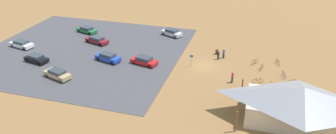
{
  "coord_description": "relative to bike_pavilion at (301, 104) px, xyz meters",
  "views": [
    {
      "loc": [
        -7.57,
        48.15,
        24.18
      ],
      "look_at": [
        5.24,
        4.32,
        1.2
      ],
      "focal_mm": 34.37,
      "sensor_mm": 36.0,
      "label": 1
    }
  ],
  "objects": [
    {
      "name": "bicycle_white_back_row",
      "position": [
        3.32,
        -7.89,
        -2.37
      ],
      "size": [
        0.48,
        1.79,
        0.87
      ],
      "color": "black",
      "rests_on": "ground"
    },
    {
      "name": "bicycle_blue_lone_west",
      "position": [
        1.32,
        -11.88,
        -2.37
      ],
      "size": [
        0.61,
        1.77,
        0.86
      ],
      "color": "black",
      "rests_on": "ground"
    },
    {
      "name": "car_maroon_mid_lot",
      "position": [
        36.04,
        -16.27,
        -2.06
      ],
      "size": [
        5.07,
        3.16,
        1.28
      ],
      "color": "maroon",
      "rests_on": "parking_lot_asphalt"
    },
    {
      "name": "car_blue_back_corner",
      "position": [
        30.4,
        -9.46,
        -2.01
      ],
      "size": [
        4.85,
        2.91,
        1.4
      ],
      "color": "#1E42B2",
      "rests_on": "parking_lot_asphalt"
    },
    {
      "name": "car_red_aisle_side",
      "position": [
        23.96,
        -10.04,
        -2.03
      ],
      "size": [
        4.86,
        2.86,
        1.35
      ],
      "color": "red",
      "rests_on": "parking_lot_asphalt"
    },
    {
      "name": "bicycle_green_front_row",
      "position": [
        5.92,
        -15.33,
        -2.36
      ],
      "size": [
        1.02,
        1.47,
        0.91
      ],
      "color": "black",
      "rests_on": "ground"
    },
    {
      "name": "trash_bin",
      "position": [
        12.7,
        -17.72,
        -2.31
      ],
      "size": [
        0.6,
        0.6,
        0.9
      ],
      "primitive_type": "cylinder",
      "color": "brown",
      "rests_on": "ground"
    },
    {
      "name": "visitor_crossing_yard",
      "position": [
        12.18,
        -15.51,
        -1.9
      ],
      "size": [
        0.38,
        0.36,
        1.63
      ],
      "color": "#2D3347",
      "rests_on": "ground"
    },
    {
      "name": "car_silver_end_stall",
      "position": [
        23.08,
        -24.2,
        -2.01
      ],
      "size": [
        4.75,
        3.36,
        1.4
      ],
      "color": "#BCBCC1",
      "rests_on": "parking_lot_asphalt"
    },
    {
      "name": "car_tan_far_end",
      "position": [
        35.28,
        -1.67,
        -2.03
      ],
      "size": [
        4.93,
        3.03,
        1.35
      ],
      "color": "tan",
      "rests_on": "parking_lot_asphalt"
    },
    {
      "name": "bike_pavilion",
      "position": [
        0.0,
        0.0,
        0.0
      ],
      "size": [
        14.77,
        8.33,
        4.99
      ],
      "color": "beige",
      "rests_on": "ground"
    },
    {
      "name": "lot_sign",
      "position": [
        16.1,
        -11.5,
        -1.35
      ],
      "size": [
        0.56,
        0.08,
        2.2
      ],
      "color": "#99999E",
      "rests_on": "ground"
    },
    {
      "name": "parking_lot_asphalt",
      "position": [
        36.65,
        -12.34,
        -2.73
      ],
      "size": [
        35.77,
        33.38,
        0.05
      ],
      "primitive_type": "cube",
      "color": "#424247",
      "rests_on": "ground"
    },
    {
      "name": "bicycle_black_mid_cluster",
      "position": [
        2.16,
        -16.44,
        -2.38
      ],
      "size": [
        0.69,
        1.69,
        0.86
      ],
      "color": "black",
      "rests_on": "ground"
    },
    {
      "name": "visitor_by_pavilion",
      "position": [
        11.36,
        -16.35,
        -1.81
      ],
      "size": [
        0.37,
        0.36,
        1.8
      ],
      "color": "#2D3347",
      "rests_on": "ground"
    },
    {
      "name": "bicycle_red_yard_left",
      "position": [
        5.18,
        -8.82,
        -2.38
      ],
      "size": [
        1.63,
        0.75,
        0.86
      ],
      "color": "black",
      "rests_on": "ground"
    },
    {
      "name": "bicycle_teal_trailside",
      "position": [
        4.77,
        -13.52,
        -2.41
      ],
      "size": [
        0.61,
        1.65,
        0.79
      ],
      "color": "black",
      "rests_on": "ground"
    },
    {
      "name": "ground",
      "position": [
        13.87,
        -12.23,
        -2.76
      ],
      "size": [
        160.0,
        160.0,
        0.0
      ],
      "primitive_type": "plane",
      "color": "olive",
      "rests_on": "ground"
    },
    {
      "name": "bicycle_yellow_yard_right",
      "position": [
        0.16,
        -9.98,
        -2.39
      ],
      "size": [
        1.46,
        0.85,
        0.81
      ],
      "color": "black",
      "rests_on": "ground"
    },
    {
      "name": "visitor_at_bikes",
      "position": [
        8.92,
        -7.88,
        -1.79
      ],
      "size": [
        0.36,
        0.36,
        1.84
      ],
      "color": "#2D3347",
      "rests_on": "ground"
    },
    {
      "name": "car_black_front_row",
      "position": [
        42.05,
        -5.66,
        -2.05
      ],
      "size": [
        4.52,
        2.66,
        1.31
      ],
      "color": "black",
      "rests_on": "parking_lot_asphalt"
    },
    {
      "name": "car_white_inner_stall",
      "position": [
        48.82,
        -10.39,
        -2.04
      ],
      "size": [
        5.01,
        2.77,
        1.31
      ],
      "color": "white",
      "rests_on": "parking_lot_asphalt"
    },
    {
      "name": "car_green_near_entry",
      "position": [
        40.86,
        -20.93,
        -2.06
      ],
      "size": [
        4.9,
        3.01,
        1.28
      ],
      "color": "#1E6B3D",
      "rests_on": "parking_lot_asphalt"
    }
  ]
}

